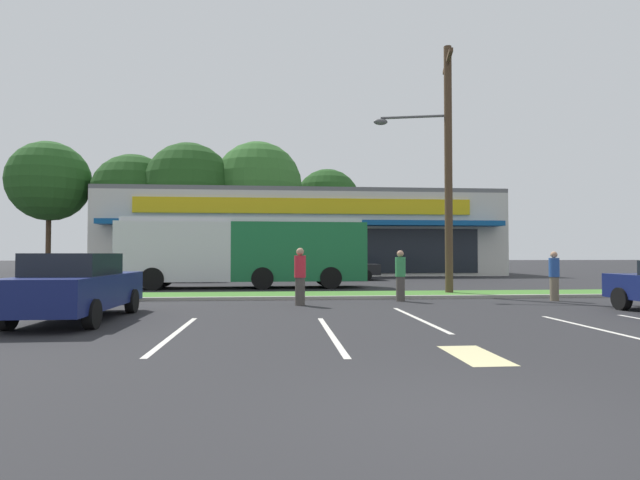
# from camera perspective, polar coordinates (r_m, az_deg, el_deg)

# --- Properties ---
(ground_plane) EXTENTS (240.00, 240.00, 0.00)m
(ground_plane) POSITION_cam_1_polar(r_m,az_deg,el_deg) (5.23, 16.90, -19.31)
(ground_plane) COLOR #262628
(grass_median) EXTENTS (56.00, 2.20, 0.12)m
(grass_median) POSITION_cam_1_polar(r_m,az_deg,el_deg) (18.78, 0.67, -6.29)
(grass_median) COLOR #427A2D
(grass_median) RESTS_ON ground_plane
(curb_lip) EXTENTS (56.00, 0.24, 0.12)m
(curb_lip) POSITION_cam_1_polar(r_m,az_deg,el_deg) (17.57, 1.06, -6.61)
(curb_lip) COLOR #99968C
(curb_lip) RESTS_ON ground_plane
(parking_stripe_0) EXTENTS (0.12, 4.80, 0.01)m
(parking_stripe_0) POSITION_cam_1_polar(r_m,az_deg,el_deg) (10.56, -16.19, -10.21)
(parking_stripe_0) COLOR silver
(parking_stripe_0) RESTS_ON ground_plane
(parking_stripe_1) EXTENTS (0.12, 4.80, 0.01)m
(parking_stripe_1) POSITION_cam_1_polar(r_m,az_deg,el_deg) (10.13, 1.22, -10.64)
(parking_stripe_1) COLOR silver
(parking_stripe_1) RESTS_ON ground_plane
(parking_stripe_2) EXTENTS (0.12, 4.80, 0.01)m
(parking_stripe_2) POSITION_cam_1_polar(r_m,az_deg,el_deg) (12.67, 11.12, -8.79)
(parking_stripe_2) COLOR silver
(parking_stripe_2) RESTS_ON ground_plane
(parking_stripe_3) EXTENTS (0.12, 4.80, 0.01)m
(parking_stripe_3) POSITION_cam_1_polar(r_m,az_deg,el_deg) (12.07, 29.77, -8.97)
(parking_stripe_3) COLOR silver
(parking_stripe_3) RESTS_ON ground_plane
(lot_arrow) EXTENTS (0.70, 1.60, 0.01)m
(lot_arrow) POSITION_cam_1_polar(r_m,az_deg,el_deg) (8.42, 17.23, -12.42)
(lot_arrow) COLOR beige
(lot_arrow) RESTS_ON ground_plane
(storefront_building) EXTENTS (29.36, 13.03, 6.32)m
(storefront_building) POSITION_cam_1_polar(r_m,az_deg,el_deg) (40.56, -2.11, 0.62)
(storefront_building) COLOR beige
(storefront_building) RESTS_ON ground_plane
(tree_far_left) EXTENTS (7.19, 7.19, 11.79)m
(tree_far_left) POSITION_cam_1_polar(r_m,az_deg,el_deg) (51.78, -28.49, 5.90)
(tree_far_left) COLOR #473323
(tree_far_left) RESTS_ON ground_plane
(tree_left) EXTENTS (7.84, 7.84, 10.87)m
(tree_left) POSITION_cam_1_polar(r_m,az_deg,el_deg) (49.90, -20.49, 4.66)
(tree_left) COLOR #473323
(tree_left) RESTS_ON ground_plane
(tree_mid_left) EXTENTS (8.17, 8.17, 11.85)m
(tree_mid_left) POSITION_cam_1_polar(r_m,az_deg,el_deg) (47.97, -14.73, 5.84)
(tree_mid_left) COLOR #473323
(tree_mid_left) RESTS_ON ground_plane
(tree_mid) EXTENTS (8.40, 8.40, 12.29)m
(tree_mid) POSITION_cam_1_polar(r_m,az_deg,el_deg) (48.36, -7.09, 6.13)
(tree_mid) COLOR #473323
(tree_mid) RESTS_ON ground_plane
(tree_mid_right) EXTENTS (6.61, 6.61, 10.21)m
(tree_mid_right) POSITION_cam_1_polar(r_m,az_deg,el_deg) (50.95, 0.85, 4.37)
(tree_mid_right) COLOR #473323
(tree_mid_right) RESTS_ON ground_plane
(utility_pole) EXTENTS (3.15, 2.37, 9.68)m
(utility_pole) POSITION_cam_1_polar(r_m,az_deg,el_deg) (20.17, 14.00, 8.69)
(utility_pole) COLOR #4C3826
(utility_pole) RESTS_ON ground_plane
(city_bus) EXTENTS (11.35, 2.90, 3.25)m
(city_bus) POSITION_cam_1_polar(r_m,az_deg,el_deg) (23.78, -8.62, -1.17)
(city_bus) COLOR #196638
(city_bus) RESTS_ON ground_plane
(bus_stop_bench) EXTENTS (1.60, 0.45, 0.95)m
(bus_stop_bench) POSITION_cam_1_polar(r_m,az_deg,el_deg) (17.68, -23.28, -5.01)
(bus_stop_bench) COLOR brown
(bus_stop_bench) RESTS_ON ground_plane
(car_2) EXTENTS (4.28, 1.90, 1.43)m
(car_2) POSITION_cam_1_polar(r_m,az_deg,el_deg) (29.76, -15.23, -3.17)
(car_2) COLOR #9E998C
(car_2) RESTS_ON ground_plane
(car_3) EXTENTS (4.62, 2.00, 1.46)m
(car_3) POSITION_cam_1_polar(r_m,az_deg,el_deg) (30.58, 2.28, -3.17)
(car_3) COLOR black
(car_3) RESTS_ON ground_plane
(car_4) EXTENTS (1.93, 4.73, 1.61)m
(car_4) POSITION_cam_1_polar(r_m,az_deg,el_deg) (13.32, -25.97, -4.78)
(car_4) COLOR navy
(car_4) RESTS_ON ground_plane
(pedestrian_near_bench) EXTENTS (0.36, 0.36, 1.78)m
(pedestrian_near_bench) POSITION_cam_1_polar(r_m,az_deg,el_deg) (15.58, -2.29, -4.17)
(pedestrian_near_bench) COLOR #47423D
(pedestrian_near_bench) RESTS_ON ground_plane
(pedestrian_by_pole) EXTENTS (0.34, 0.34, 1.68)m
(pedestrian_by_pole) POSITION_cam_1_polar(r_m,az_deg,el_deg) (18.81, 25.14, -3.73)
(pedestrian_by_pole) COLOR #726651
(pedestrian_by_pole) RESTS_ON ground_plane
(pedestrian_mid) EXTENTS (0.35, 0.35, 1.72)m
(pedestrian_mid) POSITION_cam_1_polar(r_m,az_deg,el_deg) (17.13, 9.16, -4.03)
(pedestrian_mid) COLOR #47423D
(pedestrian_mid) RESTS_ON ground_plane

